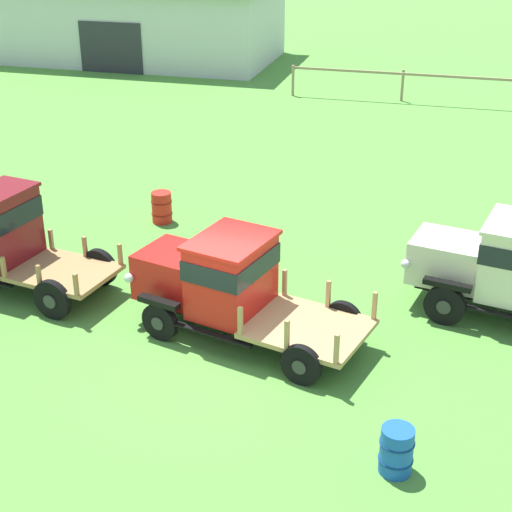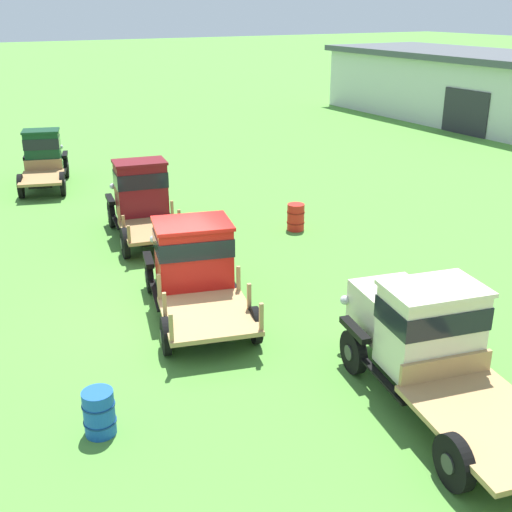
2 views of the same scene
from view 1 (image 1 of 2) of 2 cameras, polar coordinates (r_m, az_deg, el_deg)
name	(u,v)px [view 1 (image 1 of 2)]	position (r m, az deg, el deg)	size (l,w,h in m)	color
ground_plane	(223,345)	(15.88, -2.45, -6.49)	(240.00, 240.00, 0.00)	#518E38
farm_shed	(87,16)	(44.08, -12.20, 16.71)	(20.37, 7.96, 4.09)	silver
paddock_fence	(468,83)	(33.98, 15.17, 12.05)	(14.91, 0.64, 1.32)	#997F60
vintage_truck_midrow_center	(223,281)	(15.85, -2.40, -1.82)	(5.23, 3.03, 2.13)	black
vintage_truck_far_side	(505,267)	(17.26, 17.65, -0.77)	(5.66, 2.92, 2.17)	black
oil_drum_beside_row	(162,207)	(21.51, -6.87, 3.54)	(0.57, 0.57, 0.86)	red
oil_drum_near_fence	(396,450)	(12.79, 10.17, -13.74)	(0.56, 0.56, 0.81)	#1951B2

